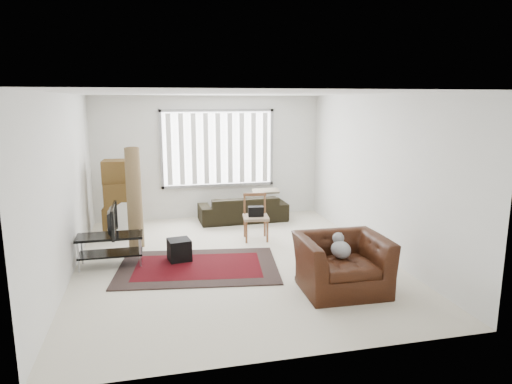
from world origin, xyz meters
TOP-DOWN VIEW (x-y plane):
  - room at (0.03, 0.51)m, footprint 6.00×6.02m
  - persian_rug at (-0.61, -0.19)m, footprint 2.69×1.98m
  - tv_stand at (-1.95, 0.22)m, footprint 1.02×0.46m
  - tv at (-1.95, 0.22)m, footprint 0.11×0.82m
  - subwoofer at (-0.87, 0.18)m, footprint 0.40×0.40m
  - moving_boxes at (-1.91, 2.09)m, footprint 0.62×0.57m
  - white_flatpack at (-1.85, 1.78)m, footprint 0.57×0.32m
  - rolled_rug at (-1.58, 1.19)m, footprint 0.30×0.79m
  - sofa at (0.65, 2.45)m, footprint 1.92×0.87m
  - side_chair at (0.62, 1.07)m, footprint 0.52×0.52m
  - armchair at (1.24, -1.50)m, footprint 1.21×1.06m

SIDE VIEW (x-z plane):
  - persian_rug at x=-0.61m, z-range 0.00..0.02m
  - subwoofer at x=-0.87m, z-range 0.02..0.37m
  - white_flatpack at x=-1.85m, z-range 0.00..0.68m
  - sofa at x=0.65m, z-range 0.00..0.73m
  - tv_stand at x=-1.95m, z-range 0.11..0.62m
  - armchair at x=1.24m, z-range 0.00..0.88m
  - side_chair at x=0.62m, z-range 0.05..0.91m
  - moving_boxes at x=-1.91m, z-range -0.05..1.41m
  - tv at x=-1.95m, z-range 0.51..0.98m
  - rolled_rug at x=-1.58m, z-range 0.00..1.79m
  - room at x=0.03m, z-range 0.40..3.11m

